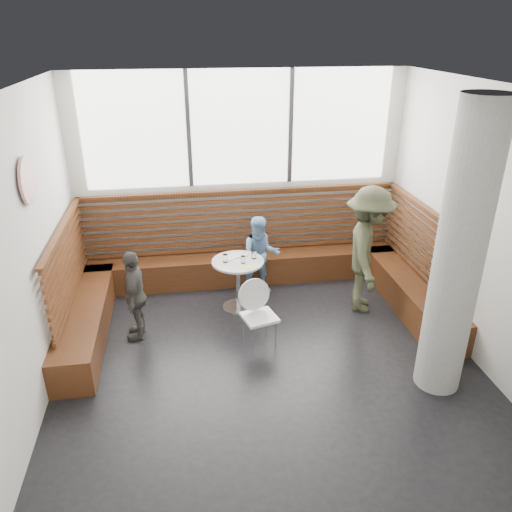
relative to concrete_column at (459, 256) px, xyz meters
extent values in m
cube|color=silver|center=(-1.85, 0.60, 0.00)|extent=(5.00, 5.00, 3.20)
cube|color=black|center=(-1.85, 0.60, -1.60)|extent=(5.00, 5.00, 0.01)
cube|color=white|center=(-1.85, 0.60, 1.60)|extent=(5.00, 5.00, 0.01)
cube|color=white|center=(-1.85, 3.08, 0.77)|extent=(4.50, 0.02, 1.65)
cube|color=#3F3F42|center=(-2.60, 3.06, 0.77)|extent=(0.06, 0.04, 1.65)
cube|color=#3F3F42|center=(-1.10, 3.06, 0.77)|extent=(0.06, 0.04, 1.65)
cube|color=#462411|center=(-1.85, 2.85, -1.38)|extent=(5.00, 0.50, 0.45)
cube|color=#462411|center=(-4.10, 1.85, -1.38)|extent=(0.50, 2.50, 0.45)
cube|color=#462411|center=(0.40, 1.85, -1.38)|extent=(0.50, 2.50, 0.45)
cube|color=#4B2712|center=(-1.85, 3.02, -0.65)|extent=(4.88, 0.08, 0.98)
cube|color=#4B2712|center=(-4.27, 1.85, -0.65)|extent=(0.08, 2.38, 0.98)
cube|color=#4B2712|center=(0.57, 1.85, -0.65)|extent=(0.08, 2.38, 0.98)
cylinder|color=gray|center=(0.00, 0.00, 0.00)|extent=(0.50, 0.50, 3.20)
cylinder|color=white|center=(-4.31, 1.00, 0.70)|extent=(0.03, 0.50, 0.50)
cylinder|color=silver|center=(-2.04, 2.01, -1.59)|extent=(0.46, 0.46, 0.03)
cylinder|color=silver|center=(-2.04, 2.01, -1.22)|extent=(0.07, 0.07, 0.72)
cylinder|color=#B7B7BA|center=(-2.04, 2.01, -0.86)|extent=(0.73, 0.73, 0.03)
cube|color=white|center=(-1.90, 1.01, -1.17)|extent=(0.40, 0.38, 0.04)
cylinder|color=white|center=(-1.90, 1.18, -0.93)|extent=(0.42, 0.10, 0.42)
cylinder|color=silver|center=(-2.06, 0.87, -1.40)|extent=(0.02, 0.02, 0.41)
cylinder|color=silver|center=(-1.74, 0.87, -1.40)|extent=(0.02, 0.02, 0.41)
cylinder|color=silver|center=(-2.06, 1.15, -1.40)|extent=(0.02, 0.02, 0.41)
cylinder|color=silver|center=(-1.74, 1.15, -1.40)|extent=(0.02, 0.02, 0.41)
imported|color=#3F432D|center=(-0.26, 1.74, -0.69)|extent=(1.00, 1.32, 1.81)
imported|color=#77A1CF|center=(-1.65, 2.43, -0.99)|extent=(0.60, 0.47, 1.22)
imported|color=#4D4B46|center=(-3.43, 1.50, -0.99)|extent=(0.35, 0.73, 1.22)
cylinder|color=white|center=(-2.15, 2.12, -0.84)|extent=(0.20, 0.20, 0.01)
cylinder|color=white|center=(-1.99, 2.19, -0.84)|extent=(0.22, 0.22, 0.02)
cylinder|color=white|center=(-2.22, 1.99, -0.79)|extent=(0.07, 0.07, 0.11)
cylinder|color=white|center=(-1.98, 1.93, -0.79)|extent=(0.07, 0.07, 0.10)
cylinder|color=white|center=(-1.81, 2.05, -0.79)|extent=(0.08, 0.08, 0.12)
cube|color=#A5C64C|center=(-1.96, 1.80, -0.84)|extent=(0.24, 0.21, 0.00)
camera|label=1|loc=(-2.77, -4.24, 2.14)|focal=35.00mm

